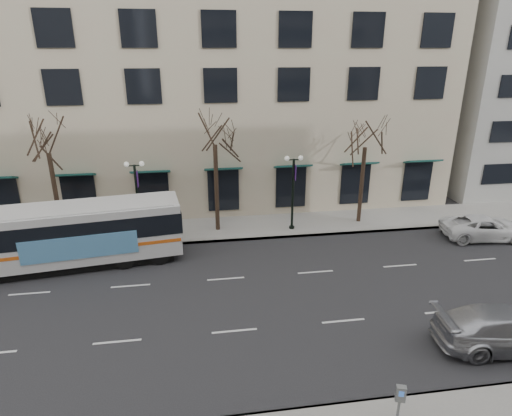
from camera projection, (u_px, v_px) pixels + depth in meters
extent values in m
plane|color=black|center=(230.00, 302.00, 20.95)|extent=(160.00, 160.00, 0.00)
cube|color=gray|center=(289.00, 225.00, 29.95)|extent=(80.00, 4.00, 0.15)
cube|color=#BCA88F|center=(180.00, 44.00, 35.91)|extent=(40.00, 20.00, 24.00)
cylinder|color=black|center=(57.00, 199.00, 26.71)|extent=(0.28, 0.28, 5.74)
cylinder|color=black|center=(217.00, 190.00, 28.05)|extent=(0.28, 0.28, 5.95)
cylinder|color=black|center=(361.00, 186.00, 29.53)|extent=(0.28, 0.28, 5.46)
cylinder|color=black|center=(138.00, 203.00, 26.97)|extent=(0.16, 0.16, 5.00)
cylinder|color=black|center=(142.00, 237.00, 27.80)|extent=(0.36, 0.36, 0.30)
cube|color=black|center=(134.00, 166.00, 26.11)|extent=(0.90, 0.06, 0.06)
sphere|color=silver|center=(127.00, 164.00, 26.02)|extent=(0.32, 0.32, 0.32)
sphere|color=silver|center=(142.00, 164.00, 26.14)|extent=(0.32, 0.32, 0.32)
cube|color=#471E72|center=(138.00, 179.00, 26.43)|extent=(0.04, 0.45, 1.00)
cylinder|color=black|center=(293.00, 196.00, 28.36)|extent=(0.16, 0.16, 5.00)
cylinder|color=black|center=(292.00, 228.00, 29.18)|extent=(0.36, 0.36, 0.30)
cube|color=black|center=(294.00, 160.00, 27.50)|extent=(0.90, 0.06, 0.06)
sphere|color=silver|center=(287.00, 158.00, 27.40)|extent=(0.32, 0.32, 0.32)
sphere|color=silver|center=(301.00, 158.00, 27.53)|extent=(0.32, 0.32, 0.32)
cube|color=#471E72|center=(295.00, 172.00, 27.81)|extent=(0.04, 0.45, 1.00)
cube|color=silver|center=(61.00, 234.00, 23.77)|extent=(13.30, 4.48, 2.99)
cube|color=black|center=(66.00, 261.00, 24.36)|extent=(12.22, 4.01, 0.49)
cube|color=black|center=(66.00, 226.00, 23.69)|extent=(12.79, 4.46, 1.20)
cube|color=#DA5B14|center=(62.00, 242.00, 23.95)|extent=(13.18, 4.50, 0.20)
cube|color=#4E8CBF|center=(80.00, 247.00, 22.85)|extent=(5.94, 0.83, 1.30)
cube|color=silver|center=(56.00, 208.00, 23.24)|extent=(12.62, 4.12, 0.09)
cylinder|color=black|center=(125.00, 260.00, 23.99)|extent=(1.12, 0.44, 1.09)
cylinder|color=black|center=(125.00, 242.00, 26.24)|extent=(1.12, 0.44, 1.09)
cylinder|color=black|center=(160.00, 255.00, 24.49)|extent=(1.12, 0.44, 1.09)
cylinder|color=black|center=(157.00, 238.00, 26.74)|extent=(1.12, 0.44, 1.09)
imported|color=#B1B3BA|center=(507.00, 329.00, 17.57)|extent=(6.13, 3.01, 1.72)
imported|color=white|center=(485.00, 227.00, 27.78)|extent=(5.68, 3.17, 1.50)
cylinder|color=slate|center=(398.00, 410.00, 13.90)|extent=(0.09, 0.09, 1.01)
cube|color=slate|center=(401.00, 394.00, 13.66)|extent=(0.36, 0.29, 0.56)
cube|color=blue|center=(403.00, 394.00, 13.55)|extent=(0.16, 0.07, 0.20)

